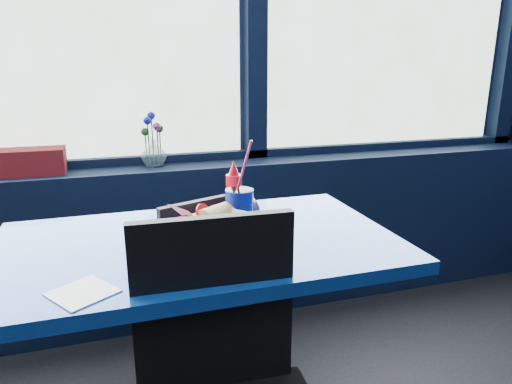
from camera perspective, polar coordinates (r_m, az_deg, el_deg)
name	(u,v)px	position (r m, az deg, el deg)	size (l,w,h in m)	color
window_sill	(106,251)	(2.33, -18.22, -6.99)	(5.00, 0.26, 0.80)	black
near_table	(200,294)	(1.48, -6.98, -12.53)	(1.20, 0.70, 0.75)	black
chair_near_back	(210,275)	(1.84, -5.79, -10.30)	(0.47, 0.47, 0.81)	black
flower_vase	(154,150)	(2.21, -12.69, 5.18)	(0.15, 0.15, 0.25)	silver
food_basket	(212,227)	(1.40, -5.54, -4.34)	(0.33, 0.32, 0.11)	red
ketchup_bottle	(234,193)	(1.56, -2.76, -0.15)	(0.05, 0.05, 0.21)	red
soda_cup	(240,210)	(1.43, -2.06, -2.29)	(0.09, 0.09, 0.30)	navy
napkin	(83,293)	(1.16, -20.85, -11.67)	(0.13, 0.13, 0.00)	white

